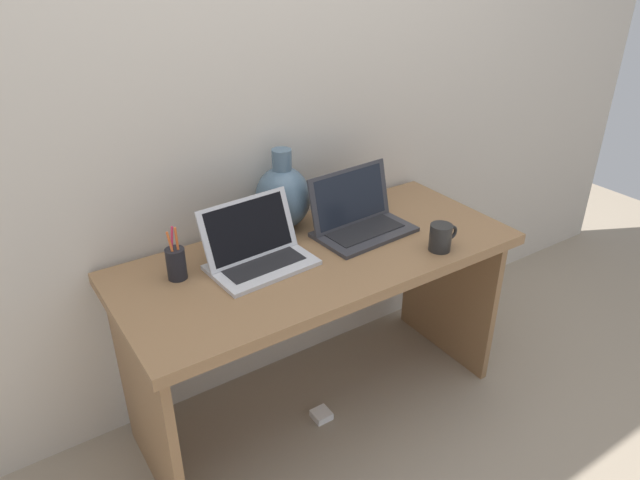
% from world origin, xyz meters
% --- Properties ---
extents(ground_plane, '(6.00, 6.00, 0.00)m').
position_xyz_m(ground_plane, '(0.00, 0.00, 0.00)').
color(ground_plane, gray).
extents(back_wall, '(4.40, 0.04, 2.40)m').
position_xyz_m(back_wall, '(0.00, 0.35, 1.20)').
color(back_wall, beige).
rests_on(back_wall, ground).
extents(desk, '(1.42, 0.61, 0.71)m').
position_xyz_m(desk, '(0.00, 0.00, 0.56)').
color(desk, olive).
rests_on(desk, ground).
extents(laptop_left, '(0.35, 0.25, 0.21)m').
position_xyz_m(laptop_left, '(-0.22, 0.06, 0.76)').
color(laptop_left, silver).
rests_on(laptop_left, desk).
extents(laptop_right, '(0.37, 0.25, 0.22)m').
position_xyz_m(laptop_right, '(0.21, 0.07, 0.77)').
color(laptop_right, '#333338').
rests_on(laptop_right, desk).
extents(green_vase, '(0.20, 0.20, 0.30)m').
position_xyz_m(green_vase, '(0.00, 0.25, 0.83)').
color(green_vase, slate).
rests_on(green_vase, desk).
extents(coffee_mug, '(0.12, 0.08, 0.10)m').
position_xyz_m(coffee_mug, '(0.36, -0.21, 0.76)').
color(coffee_mug, black).
rests_on(coffee_mug, desk).
extents(pen_cup, '(0.06, 0.06, 0.18)m').
position_xyz_m(pen_cup, '(-0.47, 0.12, 0.76)').
color(pen_cup, black).
rests_on(pen_cup, desk).
extents(power_brick, '(0.07, 0.07, 0.03)m').
position_xyz_m(power_brick, '(-0.04, -0.06, 0.01)').
color(power_brick, white).
rests_on(power_brick, ground).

